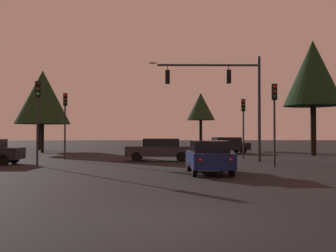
% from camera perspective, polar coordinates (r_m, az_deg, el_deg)
% --- Properties ---
extents(ground_plane, '(168.00, 168.00, 0.00)m').
position_cam_1_polar(ground_plane, '(32.99, -2.20, -4.33)').
color(ground_plane, black).
rests_on(ground_plane, ground).
extents(traffic_signal_mast_arm, '(7.37, 0.56, 6.94)m').
position_cam_1_polar(traffic_signal_mast_arm, '(26.43, 8.43, 5.35)').
color(traffic_signal_mast_arm, '#232326').
rests_on(traffic_signal_mast_arm, ground).
extents(traffic_light_corner_left, '(0.35, 0.38, 4.41)m').
position_cam_1_polar(traffic_light_corner_left, '(29.84, 10.76, 1.35)').
color(traffic_light_corner_left, '#232326').
rests_on(traffic_light_corner_left, ground).
extents(traffic_light_corner_right, '(0.35, 0.38, 4.82)m').
position_cam_1_polar(traffic_light_corner_right, '(23.68, -18.22, 2.69)').
color(traffic_light_corner_right, '#232326').
rests_on(traffic_light_corner_right, ground).
extents(traffic_light_median, '(0.36, 0.39, 4.77)m').
position_cam_1_polar(traffic_light_median, '(29.54, -14.57, 1.85)').
color(traffic_light_median, '#232326').
rests_on(traffic_light_median, ground).
extents(traffic_light_far_side, '(0.34, 0.37, 4.63)m').
position_cam_1_polar(traffic_light_far_side, '(22.91, 15.03, 2.48)').
color(traffic_light_far_side, '#232326').
rests_on(traffic_light_far_side, ground).
extents(car_nearside_lane, '(1.86, 4.08, 1.52)m').
position_cam_1_polar(car_nearside_lane, '(18.40, 5.89, -4.36)').
color(car_nearside_lane, '#0F1947').
rests_on(car_nearside_lane, ground).
extents(car_crossing_left, '(4.65, 2.04, 1.52)m').
position_cam_1_polar(car_crossing_left, '(26.99, -1.20, -3.35)').
color(car_crossing_left, '#232328').
rests_on(car_crossing_left, ground).
extents(car_far_lane, '(4.83, 2.65, 1.52)m').
position_cam_1_polar(car_far_lane, '(37.90, 8.25, -2.71)').
color(car_far_lane, black).
rests_on(car_far_lane, ground).
extents(tree_behind_sign, '(5.38, 5.38, 8.07)m').
position_cam_1_polar(tree_behind_sign, '(40.90, -17.56, 3.95)').
color(tree_behind_sign, black).
rests_on(tree_behind_sign, ground).
extents(tree_left_far, '(3.46, 3.46, 6.87)m').
position_cam_1_polar(tree_left_far, '(48.71, 4.72, 2.77)').
color(tree_left_far, black).
rests_on(tree_left_far, ground).
extents(tree_center_horizon, '(4.48, 4.48, 7.58)m').
position_cam_1_polar(tree_center_horizon, '(47.61, -17.95, 3.24)').
color(tree_center_horizon, black).
rests_on(tree_center_horizon, ground).
extents(tree_right_cluster, '(4.98, 4.98, 9.84)m').
position_cam_1_polar(tree_right_cluster, '(36.24, 20.10, 7.12)').
color(tree_right_cluster, black).
rests_on(tree_right_cluster, ground).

